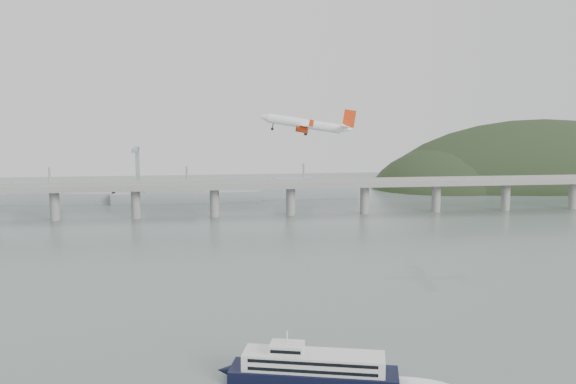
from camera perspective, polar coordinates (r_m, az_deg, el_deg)
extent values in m
plane|color=#566461|center=(208.97, 1.93, -11.94)|extent=(900.00, 900.00, 0.00)
cube|color=gray|center=(398.48, -2.61, 0.60)|extent=(800.00, 22.00, 2.20)
cube|color=gray|center=(387.84, -2.48, 0.70)|extent=(800.00, 0.60, 1.80)
cube|color=gray|center=(408.62, -2.73, 1.07)|extent=(800.00, 0.60, 1.80)
cylinder|color=gray|center=(410.76, -20.99, -1.18)|extent=(6.00, 6.00, 21.00)
cylinder|color=gray|center=(401.69, -14.05, -1.08)|extent=(6.00, 6.00, 21.00)
cylinder|color=gray|center=(398.74, -6.90, -0.97)|extent=(6.00, 6.00, 21.00)
cylinder|color=gray|center=(402.03, 0.25, -0.83)|extent=(6.00, 6.00, 21.00)
cylinder|color=gray|center=(411.42, 7.17, -0.69)|extent=(6.00, 6.00, 21.00)
cylinder|color=gray|center=(426.50, 13.69, -0.55)|extent=(6.00, 6.00, 21.00)
cylinder|color=gray|center=(446.69, 19.70, -0.42)|extent=(6.00, 6.00, 21.00)
cylinder|color=gray|center=(471.35, 25.13, -0.29)|extent=(6.00, 6.00, 21.00)
ellipsoid|color=black|center=(610.97, 22.47, -1.01)|extent=(320.00, 150.00, 156.00)
ellipsoid|color=black|center=(560.03, 14.53, -0.80)|extent=(140.00, 110.00, 96.00)
cube|color=gray|center=(483.55, -21.31, -0.54)|extent=(95.67, 20.15, 8.00)
cube|color=gray|center=(484.93, -22.44, 0.37)|extent=(33.90, 15.02, 8.00)
cylinder|color=gray|center=(481.59, -21.40, 1.34)|extent=(1.60, 1.60, 14.00)
cube|color=gray|center=(464.20, -9.41, -0.44)|extent=(110.55, 21.43, 8.00)
cube|color=gray|center=(463.68, -10.79, 0.52)|extent=(39.01, 16.73, 8.00)
cylinder|color=gray|center=(462.15, -9.45, 1.53)|extent=(1.60, 1.60, 14.00)
cube|color=gray|center=(479.07, 1.46, -0.07)|extent=(85.00, 13.60, 8.00)
cube|color=gray|center=(476.81, 0.45, 0.86)|extent=(29.75, 11.90, 8.00)
cylinder|color=gray|center=(477.08, 1.46, 1.83)|extent=(1.60, 1.60, 14.00)
cube|color=gray|center=(500.03, -13.88, 1.88)|extent=(3.00, 3.00, 40.00)
cube|color=gray|center=(488.59, -14.09, 3.86)|extent=(3.00, 28.00, 3.00)
cube|color=black|center=(165.93, 2.41, -16.78)|extent=(44.93, 21.31, 3.50)
cone|color=black|center=(169.47, -5.90, -16.26)|extent=(5.12, 4.50, 3.50)
cube|color=silver|center=(164.32, 2.42, -15.53)|extent=(37.72, 17.84, 4.37)
cube|color=black|center=(159.84, 2.27, -15.79)|extent=(32.14, 8.63, 0.87)
cube|color=black|center=(160.69, 2.27, -16.47)|extent=(32.14, 8.63, 0.87)
cube|color=black|center=(167.92, 2.56, -14.58)|extent=(32.14, 8.63, 0.87)
cube|color=black|center=(168.74, 2.56, -15.24)|extent=(32.14, 8.63, 0.87)
cube|color=silver|center=(163.74, -0.09, -14.35)|extent=(10.01, 8.15, 2.27)
cube|color=black|center=(160.90, -0.24, -14.77)|extent=(7.63, 2.11, 0.87)
cylinder|color=silver|center=(162.70, -0.09, -13.44)|extent=(0.53, 0.53, 3.50)
cylinder|color=white|center=(269.28, 1.57, 6.41)|extent=(32.41, 11.96, 8.93)
cone|color=white|center=(270.62, -2.30, 7.00)|extent=(6.02, 5.25, 4.81)
cone|color=white|center=(269.22, 5.59, 5.89)|extent=(6.82, 5.02, 4.98)
cube|color=white|center=(269.22, 1.77, 6.14)|extent=(12.92, 39.39, 3.28)
cube|color=white|center=(269.20, 5.37, 6.10)|extent=(6.18, 14.22, 1.55)
cube|color=red|center=(269.35, 5.75, 6.86)|extent=(6.26, 1.55, 8.16)
cylinder|color=red|center=(275.58, 1.41, 5.84)|extent=(5.65, 3.81, 3.35)
cylinder|color=black|center=(275.68, 0.91, 5.91)|extent=(1.31, 2.71, 2.67)
cube|color=white|center=(275.59, 1.44, 6.07)|extent=(3.05, 0.86, 1.81)
cylinder|color=red|center=(262.96, 1.30, 5.87)|extent=(5.65, 3.81, 3.35)
cylinder|color=black|center=(263.07, 0.78, 5.96)|extent=(1.31, 2.71, 2.67)
cube|color=white|center=(262.97, 1.34, 6.12)|extent=(3.05, 0.86, 1.81)
cylinder|color=black|center=(272.18, 1.72, 5.69)|extent=(0.91, 0.55, 2.80)
cylinder|color=black|center=(272.18, 1.68, 5.43)|extent=(1.51, 0.72, 1.46)
cylinder|color=black|center=(266.22, 1.68, 5.71)|extent=(0.91, 0.55, 2.80)
cylinder|color=black|center=(266.21, 1.64, 5.44)|extent=(1.51, 0.72, 1.46)
cylinder|color=black|center=(270.13, -1.44, 6.19)|extent=(0.91, 0.55, 2.80)
cylinder|color=black|center=(270.13, -1.48, 5.92)|extent=(1.51, 0.72, 1.46)
cube|color=red|center=(288.67, 2.39, 6.26)|extent=(2.26, 0.64, 3.01)
cube|color=red|center=(249.68, 2.20, 6.45)|extent=(2.26, 0.64, 3.01)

